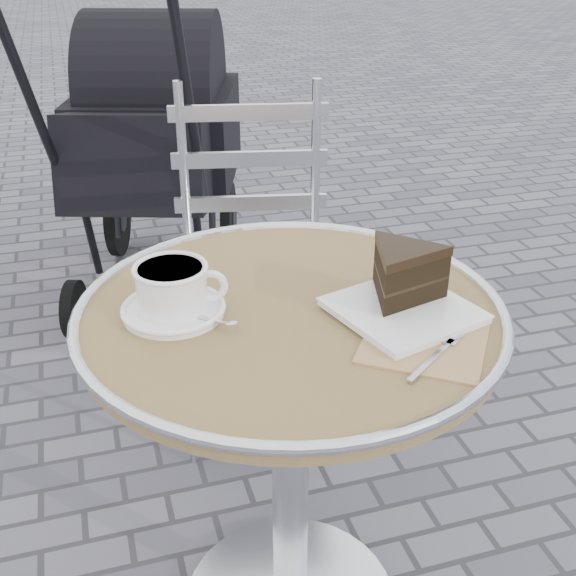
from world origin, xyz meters
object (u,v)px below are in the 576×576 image
object	(u,v)px
cafe_table	(290,389)
cappuccino_set	(174,293)
bistro_chair	(252,221)
baby_stroller	(154,155)
cake_plate_set	(404,282)

from	to	relation	value
cafe_table	cappuccino_set	world-z (taller)	cappuccino_set
bistro_chair	baby_stroller	xyz separation A→B (m)	(-0.16, 0.84, -0.06)
cappuccino_set	cake_plate_set	world-z (taller)	cake_plate_set
bistro_chair	baby_stroller	size ratio (longest dim) A/B	0.77
cafe_table	cake_plate_set	world-z (taller)	cake_plate_set
cappuccino_set	bistro_chair	distance (m)	0.79
baby_stroller	cake_plate_set	bearing A→B (deg)	-64.44
cafe_table	cake_plate_set	size ratio (longest dim) A/B	2.17
cafe_table	cake_plate_set	distance (m)	0.28
cafe_table	cake_plate_set	bearing A→B (deg)	-17.12
cake_plate_set	bistro_chair	size ratio (longest dim) A/B	0.37
baby_stroller	cappuccino_set	bearing A→B (deg)	-77.36
cake_plate_set	baby_stroller	world-z (taller)	baby_stroller
baby_stroller	bistro_chair	bearing A→B (deg)	-61.29
cappuccino_set	bistro_chair	world-z (taller)	bistro_chair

